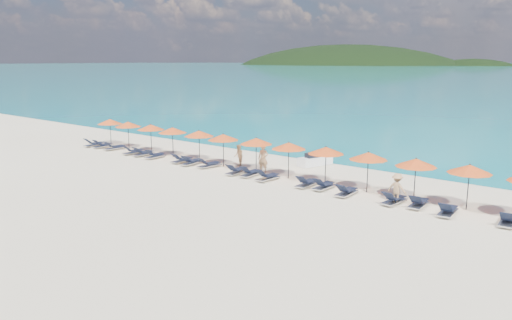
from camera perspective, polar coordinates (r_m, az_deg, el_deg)
The scene contains 38 objects.
ground at distance 28.07m, azimuth -3.90°, elevation -3.34°, with size 1400.00×1400.00×0.00m, color beige.
headland_main at distance 645.64m, azimuth 9.81°, elevation 7.28°, with size 374.00×242.00×126.50m.
headland_small at distance 605.21m, azimuth 23.29°, elevation 6.54°, with size 162.00×126.00×85.50m.
jetski at distance 34.31m, azimuth 6.72°, elevation -0.03°, with size 1.56×2.67×0.89m.
beachgoer_a at distance 31.82m, azimuth 0.83°, elevation 0.15°, with size 0.67×0.44×1.84m, color tan.
beachgoer_b at distance 33.68m, azimuth -1.99°, elevation 0.50°, with size 0.74×0.42×1.51m, color tan.
beachgoer_c at distance 26.08m, azimuth 15.81°, elevation -3.15°, with size 1.00×0.47×1.55m, color tan.
umbrella_0 at distance 43.68m, azimuth -16.36°, elevation 4.24°, with size 2.10×2.10×2.28m.
umbrella_1 at distance 41.44m, azimuth -14.43°, elevation 3.97°, with size 2.10×2.10×2.28m.
umbrella_2 at distance 39.30m, azimuth -11.95°, elevation 3.69°, with size 2.10×2.10×2.28m.
umbrella_3 at distance 37.32m, azimuth -9.53°, elevation 3.38°, with size 2.10×2.10×2.28m.
umbrella_4 at distance 35.37m, azimuth -6.53°, elevation 3.03°, with size 2.10×2.10×2.28m.
umbrella_5 at distance 33.55m, azimuth -3.77°, elevation 2.62°, with size 2.10×2.10×2.28m.
umbrella_6 at distance 31.85m, azimuth 0.02°, elevation 2.17°, with size 2.10×2.10×2.28m.
umbrella_7 at distance 30.18m, azimuth 3.76°, elevation 1.63°, with size 2.10×2.10×2.28m.
umbrella_8 at distance 28.87m, azimuth 8.00°, elevation 1.09°, with size 2.10×2.10×2.28m.
umbrella_9 at distance 27.63m, azimuth 12.72°, elevation 0.45°, with size 2.10×2.10×2.28m.
umbrella_10 at distance 26.48m, azimuth 17.82°, elevation -0.29°, with size 2.10×2.10×2.28m.
umbrella_11 at distance 25.85m, azimuth 23.23°, elevation -0.95°, with size 2.10×2.10×2.28m.
lounger_0 at distance 43.66m, azimuth -18.04°, elevation 1.77°, with size 0.64×1.71×0.66m.
lounger_1 at distance 42.80m, azimuth -17.15°, elevation 1.64°, with size 0.72×1.73×0.66m.
lounger_2 at distance 41.57m, azimuth -15.90°, elevation 1.43°, with size 0.75×1.74×0.66m.
lounger_3 at distance 39.27m, azimuth -13.86°, elevation 0.97°, with size 0.76×1.74×0.66m.
lounger_4 at distance 38.41m, azimuth -12.78°, elevation 0.79°, with size 0.63×1.70×0.66m.
lounger_5 at distance 37.32m, azimuth -11.48°, elevation 0.54°, with size 0.76×1.75×0.66m.
lounger_6 at distance 35.39m, azimuth -8.50°, elevation 0.05°, with size 0.67×1.72×0.66m.
lounger_7 at distance 34.57m, azimuth -7.41°, elevation -0.19°, with size 0.77×1.75×0.66m.
lounger_8 at distance 33.58m, azimuth -5.41°, elevation -0.49°, with size 0.78×1.75×0.66m.
lounger_9 at distance 31.50m, azimuth -2.27°, elevation -1.24°, with size 0.76×1.75×0.66m.
lounger_10 at distance 30.92m, azimuth -0.61°, elevation -1.48°, with size 0.70×1.73×0.66m.
lounger_11 at distance 29.89m, azimuth 1.31°, elevation -1.93°, with size 0.70×1.73×0.66m.
lounger_12 at distance 28.57m, azimuth 5.79°, elevation -2.62°, with size 0.70×1.73×0.66m.
lounger_13 at distance 28.14m, azimuth 7.75°, elevation -2.89°, with size 0.62×1.70×0.66m.
lounger_14 at distance 27.03m, azimuth 10.29°, elevation -3.57°, with size 0.69×1.72×0.66m.
lounger_15 at distance 26.03m, azimuth 15.48°, elevation -4.39°, with size 0.76×1.75×0.66m.
lounger_16 at distance 25.82m, azimuth 18.09°, elevation -4.67°, with size 0.74×1.74×0.66m.
lounger_17 at distance 25.00m, azimuth 21.06°, elevation -5.41°, with size 0.76×1.75×0.66m.
lounger_18 at distance 24.63m, azimuth 26.86°, elevation -6.14°, with size 0.78×1.75×0.66m.
Camera 1 is at (18.66, -19.71, 7.16)m, focal length 35.00 mm.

